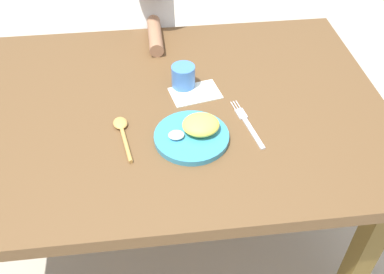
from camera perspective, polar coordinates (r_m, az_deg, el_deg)
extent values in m
plane|color=#BBB09C|center=(1.90, -2.70, -12.00)|extent=(8.00, 8.00, 0.00)
cube|color=brown|center=(1.41, -3.58, 3.55)|extent=(1.41, 0.98, 0.04)
cube|color=brown|center=(1.56, 21.53, -13.94)|extent=(0.07, 0.07, 0.64)
cube|color=brown|center=(2.01, -21.44, 1.50)|extent=(0.07, 0.07, 0.64)
cube|color=brown|center=(2.03, 13.32, 4.24)|extent=(0.07, 0.07, 0.64)
cylinder|color=teal|center=(1.27, -0.06, 0.02)|extent=(0.22, 0.22, 0.02)
ellipsoid|color=#F9E14F|center=(1.26, 1.17, 1.63)|extent=(0.11, 0.10, 0.04)
ellipsoid|color=red|center=(1.27, 2.77, 1.54)|extent=(0.03, 0.03, 0.02)
ellipsoid|color=red|center=(1.28, 1.72, 1.82)|extent=(0.03, 0.04, 0.03)
ellipsoid|color=red|center=(1.29, 0.72, 2.24)|extent=(0.04, 0.04, 0.02)
ellipsoid|color=white|center=(1.25, -2.07, 0.26)|extent=(0.05, 0.04, 0.02)
cube|color=silver|center=(1.30, 8.03, 0.51)|extent=(0.04, 0.14, 0.01)
cube|color=silver|center=(1.36, 6.46, 3.04)|extent=(0.03, 0.05, 0.01)
cylinder|color=silver|center=(1.40, 6.11, 4.23)|extent=(0.01, 0.04, 0.00)
cylinder|color=silver|center=(1.39, 5.76, 4.16)|extent=(0.01, 0.04, 0.00)
cylinder|color=silver|center=(1.39, 5.41, 4.09)|extent=(0.01, 0.04, 0.00)
cylinder|color=tan|center=(1.26, -8.60, -1.06)|extent=(0.04, 0.14, 0.01)
ellipsoid|color=tan|center=(1.33, -9.38, 1.81)|extent=(0.05, 0.06, 0.02)
cylinder|color=#437ED8|center=(1.45, -1.14, 7.90)|extent=(0.08, 0.08, 0.08)
cube|color=#3B495B|center=(2.15, -4.54, 6.13)|extent=(0.18, 0.13, 0.53)
cube|color=white|center=(1.87, -5.13, 15.02)|extent=(0.17, 0.24, 0.34)
cylinder|color=#9E7051|center=(1.70, -4.87, 13.14)|extent=(0.05, 0.23, 0.05)
cube|color=white|center=(1.44, 0.42, 5.76)|extent=(0.18, 0.14, 0.00)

